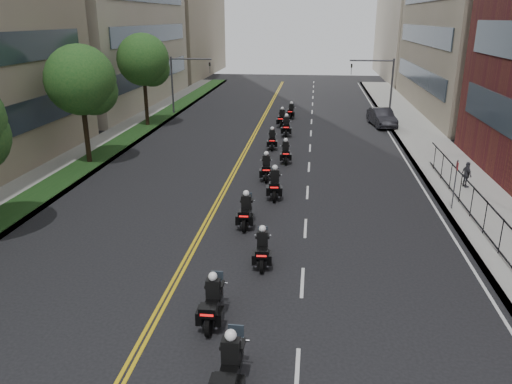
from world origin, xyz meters
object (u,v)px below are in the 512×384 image
motorcycle_11 (291,112)px  pedestrian_c (467,175)px  parked_sedan (382,117)px  motorcycle_9 (286,127)px  motorcycle_7 (286,153)px  motorcycle_8 (272,140)px  motorcycle_1 (230,370)px  motorcycle_3 (262,250)px  motorcycle_6 (266,168)px  motorcycle_4 (246,212)px  motorcycle_5 (275,185)px  motorcycle_10 (282,119)px  motorcycle_2 (213,303)px

motorcycle_11 → pedestrian_c: size_ratio=1.49×
parked_sedan → motorcycle_9: bearing=-158.4°
motorcycle_7 → motorcycle_9: bearing=88.2°
motorcycle_7 → motorcycle_8: motorcycle_7 is taller
motorcycle_1 → motorcycle_3: motorcycle_1 is taller
motorcycle_11 → motorcycle_6: bearing=-87.9°
motorcycle_4 → motorcycle_5: 4.16m
motorcycle_1 → pedestrian_c: bearing=59.9°
motorcycle_10 → motorcycle_9: bearing=-77.3°
motorcycle_2 → motorcycle_11: (0.77, 34.20, -0.03)m
motorcycle_8 → motorcycle_9: size_ratio=0.90×
motorcycle_6 → motorcycle_7: bearing=71.0°
motorcycle_5 → motorcycle_11: (-0.22, 22.36, -0.06)m
motorcycle_4 → motorcycle_11: motorcycle_4 is taller
motorcycle_6 → motorcycle_11: size_ratio=1.05×
motorcycle_6 → motorcycle_2: bearing=-96.4°
motorcycle_3 → pedestrian_c: size_ratio=1.48×
motorcycle_3 → motorcycle_10: (-1.00, 26.30, 0.05)m
motorcycle_1 → motorcycle_8: size_ratio=1.11×
motorcycle_5 → motorcycle_9: size_ratio=0.98×
motorcycle_1 → pedestrian_c: motorcycle_1 is taller
motorcycle_2 → motorcycle_3: 4.24m
motorcycle_3 → parked_sedan: size_ratio=0.46×
motorcycle_3 → motorcycle_9: (-0.39, 22.62, 0.08)m
motorcycle_6 → pedestrian_c: (11.30, -0.62, 0.21)m
motorcycle_5 → pedestrian_c: size_ratio=1.64×
motorcycle_1 → motorcycle_9: 29.79m
parked_sedan → pedestrian_c: 17.38m
motorcycle_8 → parked_sedan: (8.99, 9.21, 0.14)m
motorcycle_3 → motorcycle_5: size_ratio=0.90×
motorcycle_7 → parked_sedan: (7.79, 12.74, 0.13)m
pedestrian_c → motorcycle_7: bearing=50.6°
motorcycle_6 → parked_sedan: (8.71, 16.57, 0.11)m
motorcycle_11 → motorcycle_5: bearing=-85.7°
motorcycle_4 → motorcycle_6: bearing=86.4°
motorcycle_2 → motorcycle_3: (1.14, 4.08, -0.04)m
motorcycle_8 → parked_sedan: motorcycle_8 is taller
motorcycle_5 → pedestrian_c: (10.54, 2.50, 0.18)m
motorcycle_4 → motorcycle_2: bearing=-91.6°
motorcycle_4 → pedestrian_c: bearing=27.9°
motorcycle_1 → parked_sedan: size_ratio=0.52×
motorcycle_3 → motorcycle_11: motorcycle_11 is taller
motorcycle_2 → motorcycle_5: 11.89m
motorcycle_6 → parked_sedan: motorcycle_6 is taller
motorcycle_11 → pedestrian_c: (10.76, -19.86, 0.25)m
parked_sedan → motorcycle_10: bearing=178.6°
motorcycle_1 → motorcycle_3: (0.07, 7.17, -0.08)m
motorcycle_2 → motorcycle_9: 26.72m
motorcycle_5 → motorcycle_10: motorcycle_5 is taller
motorcycle_1 → motorcycle_6: (-0.83, 18.05, -0.05)m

